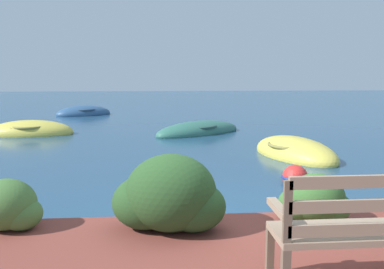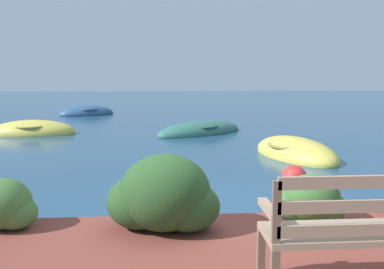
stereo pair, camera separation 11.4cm
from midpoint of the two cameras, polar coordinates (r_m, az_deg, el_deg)
name	(u,v)px [view 2 (the right image)]	position (r m, az deg, el deg)	size (l,w,h in m)	color
ground_plane	(232,231)	(5.21, 5.98, -12.72)	(80.00, 80.00, 0.00)	navy
park_bench	(354,228)	(3.51, 21.66, -11.53)	(1.35, 0.48, 0.93)	brown
hedge_clump_far_left	(1,207)	(4.98, -23.57, -8.83)	(0.80, 0.57, 0.54)	#426B33
hedge_clump_left	(163,197)	(4.51, -3.09, -8.36)	(1.19, 0.86, 0.81)	#284C23
hedge_clump_centre	(310,201)	(4.96, 16.11, -8.55)	(0.79, 0.57, 0.54)	#38662D
rowboat_nearest	(295,154)	(9.83, 13.92, -2.52)	(1.93, 2.82, 0.78)	#DBC64C
rowboat_mid	(200,132)	(13.20, 1.33, 0.37)	(3.21, 2.70, 0.69)	#336B5B
rowboat_far	(33,132)	(13.87, -20.26, 0.28)	(2.61, 1.34, 0.78)	#DBC64C
rowboat_outer	(87,114)	(19.62, -13.70, 2.73)	(2.70, 2.13, 0.75)	#2D517A
mooring_buoy	(294,178)	(7.59, 13.85, -5.60)	(0.48, 0.48, 0.44)	red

